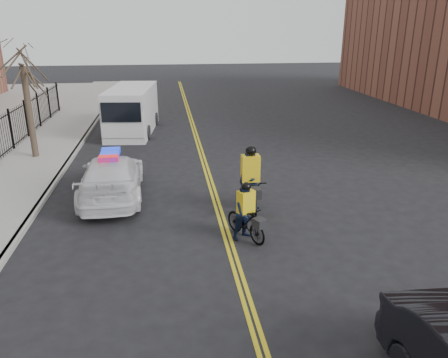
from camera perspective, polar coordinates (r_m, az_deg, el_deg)
name	(u,v)px	position (r m, az deg, el deg)	size (l,w,h in m)	color
ground	(233,256)	(11.84, 1.19, -10.06)	(120.00, 120.00, 0.00)	black
center_line_left	(203,166)	(19.14, -2.72, 1.76)	(0.10, 60.00, 0.01)	gold
center_line_right	(207,165)	(19.16, -2.24, 1.78)	(0.10, 60.00, 0.01)	gold
sidewalk	(26,171)	(19.95, -24.46, 0.92)	(3.00, 60.00, 0.15)	gray
curb	(63,170)	(19.56, -20.27, 1.14)	(0.20, 60.00, 0.15)	gray
street_tree	(25,81)	(21.16, -24.59, 11.56)	(3.20, 3.20, 4.80)	#3C2F23
police_cruiser	(112,177)	(15.95, -14.45, 0.29)	(2.24, 5.21, 1.66)	white
cargo_van	(132,111)	(25.42, -11.99, 8.68)	(2.82, 6.24, 2.53)	silver
cyclist_near	(250,188)	(14.32, 3.43, -1.24)	(0.82, 2.28, 2.22)	black
cyclist_far	(246,217)	(12.48, 2.88, -4.95)	(1.22, 1.73, 1.72)	black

